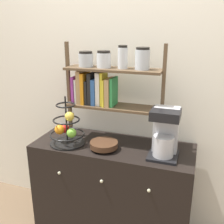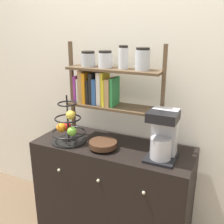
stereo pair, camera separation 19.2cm
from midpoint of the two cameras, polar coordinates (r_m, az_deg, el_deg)
wall_back at (r=2.12m, az=0.06°, el=8.64°), size 7.00×0.05×2.60m
sideboard at (r=2.22m, az=-2.43°, el=-16.45°), size 1.23×0.49×0.78m
coffee_maker at (r=1.82m, az=8.50°, el=-4.58°), size 0.20×0.22×0.35m
fruit_stand at (r=2.04m, az=-12.52°, el=-3.61°), size 0.27×0.27×0.38m
wooden_bowl at (r=1.94m, az=-4.62°, el=-7.20°), size 0.21×0.21×0.06m
shelf_hutch at (r=1.96m, az=-4.45°, el=6.49°), size 0.76×0.20×0.76m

